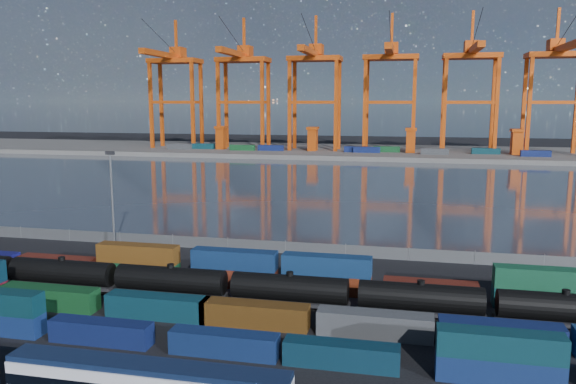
# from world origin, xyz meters

# --- Properties ---
(ground) EXTENTS (700.00, 700.00, 0.00)m
(ground) POSITION_xyz_m (0.00, 0.00, 0.00)
(ground) COLOR black
(ground) RESTS_ON ground
(harbor_water) EXTENTS (700.00, 700.00, 0.00)m
(harbor_water) POSITION_xyz_m (0.00, 105.00, 0.01)
(harbor_water) COLOR #313A47
(harbor_water) RESTS_ON ground
(far_quay) EXTENTS (700.00, 70.00, 2.00)m
(far_quay) POSITION_xyz_m (0.00, 210.00, 1.00)
(far_quay) COLOR #514F4C
(far_quay) RESTS_ON ground
(distant_mountains) EXTENTS (2470.00, 1100.00, 520.00)m
(distant_mountains) POSITION_xyz_m (63.02, 1600.00, 220.29)
(distant_mountains) COLOR #1E2630
(distant_mountains) RESTS_ON ground
(container_row_south) EXTENTS (138.34, 2.24, 4.77)m
(container_row_south) POSITION_xyz_m (2.16, -10.15, 1.93)
(container_row_south) COLOR #36373A
(container_row_south) RESTS_ON ground
(container_row_mid) EXTENTS (141.95, 2.51, 5.34)m
(container_row_mid) POSITION_xyz_m (-13.93, -2.47, 2.05)
(container_row_mid) COLOR #444549
(container_row_mid) RESTS_ON ground
(container_row_north) EXTENTS (141.45, 2.38, 5.07)m
(container_row_north) POSITION_xyz_m (11.03, 10.16, 2.06)
(container_row_north) COLOR #101551
(container_row_north) RESTS_ON ground
(tanker_string) EXTENTS (123.25, 3.17, 4.53)m
(tanker_string) POSITION_xyz_m (13.62, 3.92, 2.27)
(tanker_string) COLOR black
(tanker_string) RESTS_ON ground
(waterfront_fence) EXTENTS (160.12, 0.12, 2.20)m
(waterfront_fence) POSITION_xyz_m (-0.00, 28.00, 1.00)
(waterfront_fence) COLOR #595B5E
(waterfront_fence) RESTS_ON ground
(yard_light_mast) EXTENTS (1.60, 0.40, 16.60)m
(yard_light_mast) POSITION_xyz_m (-30.00, 26.00, 9.30)
(yard_light_mast) COLOR slate
(yard_light_mast) RESTS_ON ground
(gantry_cranes) EXTENTS (199.76, 47.53, 64.37)m
(gantry_cranes) POSITION_xyz_m (-7.50, 203.29, 39.46)
(gantry_cranes) COLOR #C8460E
(gantry_cranes) RESTS_ON ground
(quay_containers) EXTENTS (172.58, 10.99, 2.60)m
(quay_containers) POSITION_xyz_m (-11.00, 195.46, 3.30)
(quay_containers) COLOR navy
(quay_containers) RESTS_ON far_quay
(straddle_carriers) EXTENTS (140.00, 7.00, 11.10)m
(straddle_carriers) POSITION_xyz_m (-2.50, 200.00, 7.82)
(straddle_carriers) COLOR #C8460E
(straddle_carriers) RESTS_ON far_quay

